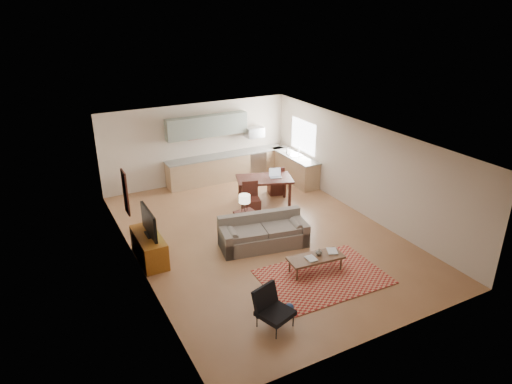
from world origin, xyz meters
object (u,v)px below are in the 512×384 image
tv_credenza (149,247)px  dining_table (264,191)px  sofa (264,232)px  armchair (275,310)px  coffee_table (315,264)px  console_table (245,222)px

tv_credenza → dining_table: size_ratio=0.87×
sofa → armchair: size_ratio=2.91×
sofa → tv_credenza: 2.83m
sofa → coffee_table: 1.69m
armchair → sofa: bearing=47.0°
armchair → console_table: (1.21, 3.72, -0.08)m
coffee_table → armchair: bearing=-139.9°
tv_credenza → dining_table: bearing=21.6°
sofa → armchair: 3.13m
console_table → dining_table: (1.38, 1.43, 0.11)m
coffee_table → armchair: 2.18m
sofa → coffee_table: bearing=-62.9°
sofa → console_table: (-0.09, 0.87, -0.09)m
console_table → armchair: bearing=-111.5°
console_table → coffee_table: bearing=-80.3°
sofa → dining_table: dining_table is taller
armchair → dining_table: 5.76m
tv_credenza → dining_table: (4.03, 1.60, 0.09)m
coffee_table → dining_table: 3.99m
console_table → dining_table: dining_table is taller
console_table → tv_credenza: bearing=-179.7°
coffee_table → console_table: bearing=108.5°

